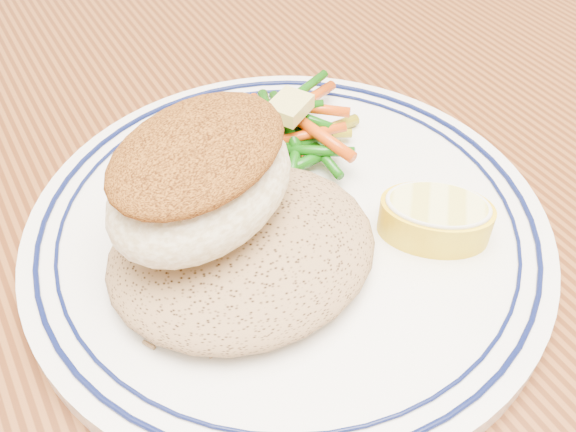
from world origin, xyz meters
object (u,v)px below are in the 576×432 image
at_px(dining_table, 365,353).
at_px(lemon_wedge, 436,217).
at_px(fish_fillet, 201,177).
at_px(vegetable_pile, 288,132).
at_px(rice_pilaf, 242,245).
at_px(plate, 288,229).

xyz_separation_m(dining_table, lemon_wedge, (0.03, -0.01, 0.13)).
relative_size(fish_fillet, lemon_wedge, 1.67).
xyz_separation_m(vegetable_pile, lemon_wedge, (0.03, -0.11, 0.00)).
xyz_separation_m(rice_pilaf, lemon_wedge, (0.10, -0.04, -0.00)).
bearing_deg(rice_pilaf, lemon_wedge, -19.03).
height_order(plate, lemon_wedge, lemon_wedge).
height_order(rice_pilaf, lemon_wedge, rice_pilaf).
bearing_deg(vegetable_pile, dining_table, -87.96).
bearing_deg(plate, rice_pilaf, -158.89).
xyz_separation_m(plate, vegetable_pile, (0.03, 0.06, 0.02)).
xyz_separation_m(plate, lemon_wedge, (0.07, -0.05, 0.02)).
height_order(rice_pilaf, vegetable_pile, same).
bearing_deg(fish_fillet, vegetable_pile, 31.86).
bearing_deg(rice_pilaf, fish_fillet, 115.77).
bearing_deg(fish_fillet, rice_pilaf, -64.23).
height_order(dining_table, vegetable_pile, vegetable_pile).
distance_m(plate, fish_fillet, 0.07).
height_order(plate, fish_fillet, fish_fillet).
height_order(rice_pilaf, fish_fillet, fish_fillet).
bearing_deg(fish_fillet, dining_table, -30.36).
xyz_separation_m(rice_pilaf, vegetable_pile, (0.07, 0.07, -0.00)).
bearing_deg(lemon_wedge, dining_table, 164.82).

